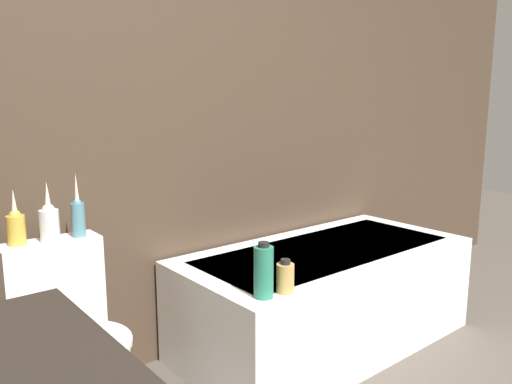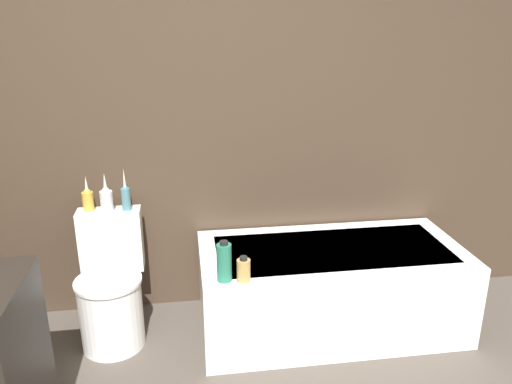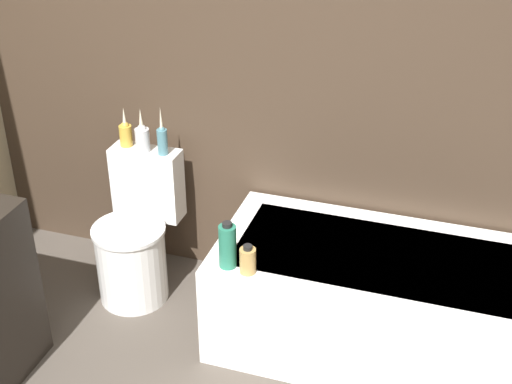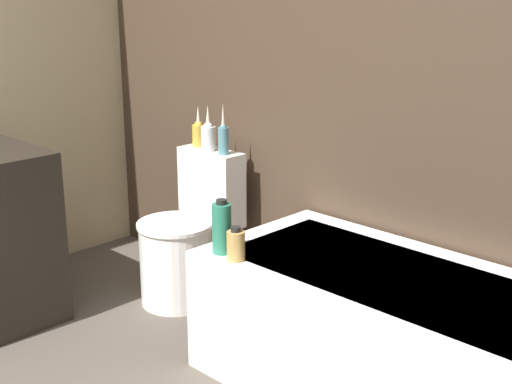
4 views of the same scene
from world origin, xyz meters
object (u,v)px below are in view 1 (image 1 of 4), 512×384
(vase_silver, at_px, (49,221))
(shampoo_bottle_tall, at_px, (264,271))
(vase_gold, at_px, (16,226))
(shampoo_bottle_short, at_px, (285,278))
(toilet, at_px, (74,367))
(bathtub, at_px, (325,296))
(vase_bronze, at_px, (78,216))

(vase_silver, distance_m, shampoo_bottle_tall, 0.86)
(shampoo_bottle_tall, bearing_deg, vase_gold, 144.28)
(shampoo_bottle_short, bearing_deg, vase_silver, 144.58)
(toilet, bearing_deg, vase_silver, 90.00)
(bathtub, height_order, toilet, toilet)
(toilet, distance_m, shampoo_bottle_tall, 0.81)
(bathtub, xyz_separation_m, shampoo_bottle_short, (-0.58, -0.31, 0.33))
(vase_gold, height_order, vase_silver, vase_silver)
(bathtub, height_order, vase_silver, vase_silver)
(vase_bronze, bearing_deg, shampoo_bottle_tall, -43.82)
(toilet, bearing_deg, vase_bronze, 56.86)
(bathtub, relative_size, vase_gold, 7.43)
(bathtub, relative_size, vase_bronze, 6.14)
(toilet, height_order, shampoo_bottle_tall, toilet)
(shampoo_bottle_tall, height_order, shampoo_bottle_short, shampoo_bottle_tall)
(shampoo_bottle_tall, bearing_deg, vase_bronze, 136.18)
(vase_silver, relative_size, shampoo_bottle_tall, 1.04)
(bathtub, height_order, shampoo_bottle_tall, shampoo_bottle_tall)
(toilet, distance_m, shampoo_bottle_short, 0.88)
(bathtub, relative_size, shampoo_bottle_tall, 7.00)
(vase_gold, distance_m, vase_bronze, 0.23)
(toilet, relative_size, vase_bronze, 2.94)
(vase_silver, bearing_deg, shampoo_bottle_tall, -38.43)
(shampoo_bottle_tall, relative_size, shampoo_bottle_short, 1.62)
(vase_gold, relative_size, shampoo_bottle_short, 1.52)
(vase_gold, distance_m, shampoo_bottle_short, 1.06)
(toilet, height_order, shampoo_bottle_short, toilet)
(bathtub, xyz_separation_m, toilet, (-1.33, 0.05, 0.04))
(toilet, bearing_deg, shampoo_bottle_short, -25.74)
(bathtub, height_order, shampoo_bottle_short, shampoo_bottle_short)
(vase_silver, bearing_deg, shampoo_bottle_short, -35.42)
(vase_gold, bearing_deg, bathtub, -10.13)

